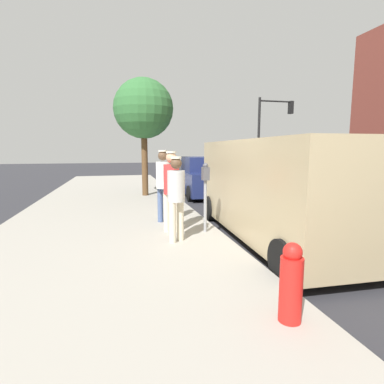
{
  "coord_description": "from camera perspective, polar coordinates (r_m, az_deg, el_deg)",
  "views": [
    {
      "loc": [
        3.16,
        5.65,
        1.96
      ],
      "look_at": [
        1.65,
        -0.58,
        1.05
      ],
      "focal_mm": 28.18,
      "sensor_mm": 36.0,
      "label": 1
    }
  ],
  "objects": [
    {
      "name": "pedestrian_in_gray",
      "position": [
        5.85,
        -3.01,
        -0.32
      ],
      "size": [
        0.34,
        0.34,
        1.67
      ],
      "color": "beige",
      "rests_on": "sidewalk_slab"
    },
    {
      "name": "parking_meter_near",
      "position": [
        6.53,
        2.56,
        1.22
      ],
      "size": [
        0.14,
        0.18,
        1.52
      ],
      "color": "gray",
      "rests_on": "sidewalk_slab"
    },
    {
      "name": "fire_hydrant",
      "position": [
        3.45,
        18.24,
        -16.12
      ],
      "size": [
        0.24,
        0.24,
        0.86
      ],
      "color": "red",
      "rests_on": "sidewalk_slab"
    },
    {
      "name": "pedestrian_in_white",
      "position": [
        7.42,
        -5.49,
        2.06
      ],
      "size": [
        0.34,
        0.34,
        1.79
      ],
      "color": "#4C608C",
      "rests_on": "sidewalk_slab"
    },
    {
      "name": "street_tree",
      "position": [
        12.12,
        -9.15,
        15.22
      ],
      "size": [
        2.29,
        2.29,
        4.51
      ],
      "color": "brown",
      "rests_on": "sidewalk_slab"
    },
    {
      "name": "parked_van",
      "position": [
        6.71,
        16.05,
        0.87
      ],
      "size": [
        2.28,
        5.26,
        2.15
      ],
      "color": "tan",
      "rests_on": "ground"
    },
    {
      "name": "sidewalk_slab",
      "position": [
        5.96,
        -16.46,
        -10.68
      ],
      "size": [
        5.0,
        32.0,
        0.15
      ],
      "primitive_type": "cube",
      "color": "#9E998E",
      "rests_on": "ground"
    },
    {
      "name": "parked_sedan_behind",
      "position": [
        13.1,
        2.0,
        2.76
      ],
      "size": [
        2.08,
        4.46,
        1.65
      ],
      "color": "navy",
      "rests_on": "ground"
    },
    {
      "name": "traffic_light_corner",
      "position": [
        20.46,
        14.72,
        12.17
      ],
      "size": [
        2.48,
        0.42,
        5.2
      ],
      "color": "black",
      "rests_on": "ground"
    },
    {
      "name": "pedestrian_in_red",
      "position": [
        6.55,
        -3.9,
        1.14
      ],
      "size": [
        0.35,
        0.34,
        1.77
      ],
      "color": "beige",
      "rests_on": "sidewalk_slab"
    },
    {
      "name": "ground_plane",
      "position": [
        6.76,
        15.1,
        -9.05
      ],
      "size": [
        80.0,
        80.0,
        0.0
      ],
      "primitive_type": "plane",
      "color": "#2D2D33"
    }
  ]
}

